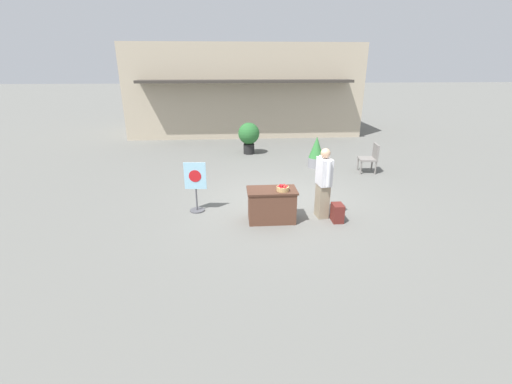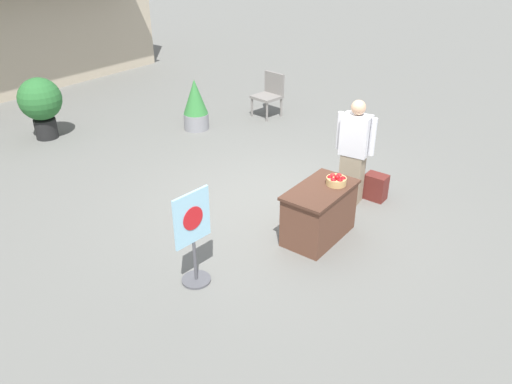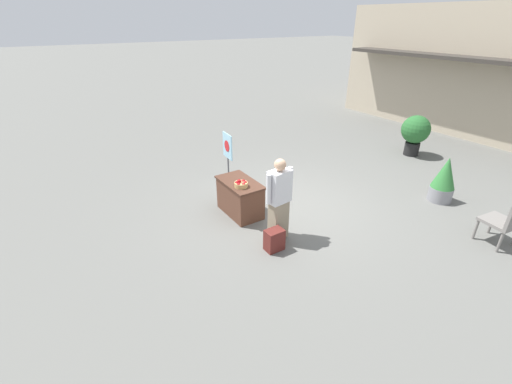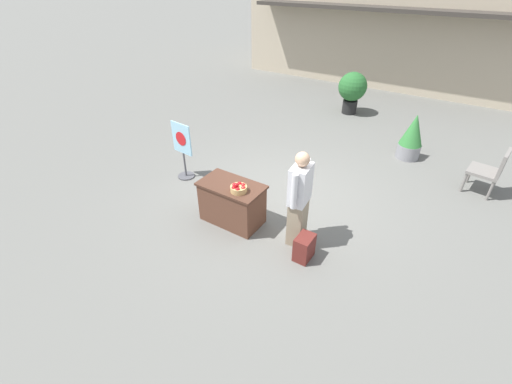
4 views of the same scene
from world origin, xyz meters
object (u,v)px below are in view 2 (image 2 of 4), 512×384
Objects in this scene: backpack at (376,187)px; patio_chair at (270,92)px; poster_board at (193,237)px; potted_plant_near_left at (41,102)px; potted_plant_far_right at (195,105)px; person_visitor at (354,152)px; display_table at (319,213)px; apple_basket at (336,180)px.

backpack is 0.44× the size of patio_chair.
potted_plant_near_left is (1.59, 5.66, 0.10)m from poster_board.
poster_board is 1.15× the size of potted_plant_far_right.
potted_plant_near_left is at bearing 169.29° from poster_board.
person_visitor is 4.20m from patio_chair.
poster_board reaches higher than display_table.
display_table is 0.68× the size of person_visitor.
display_table is 4.08× the size of apple_basket.
backpack is 4.45m from potted_plant_far_right.
person_visitor is at bearing 6.52° from display_table.
backpack is at bearing -97.21° from potted_plant_far_right.
apple_basket is 0.22× the size of potted_plant_near_left.
display_table is at bearing 155.71° from apple_basket.
poster_board is at bearing 158.61° from apple_basket.
poster_board is (-3.26, 0.84, 0.44)m from backpack.
display_table is at bearing -115.82° from potted_plant_far_right.
apple_basket is at bearing -24.29° from display_table.
potted_plant_far_right is (3.82, 3.57, -0.12)m from poster_board.
potted_plant_near_left is at bearing 93.58° from apple_basket.
apple_basket is at bearing 73.54° from poster_board.
poster_board is 6.15m from patio_chair.
display_table is 2.67× the size of backpack.
potted_plant_near_left reaches higher than display_table.
apple_basket is at bearing 53.73° from patio_chair.
potted_plant_near_left is (-1.38, 6.20, -0.09)m from person_visitor.
person_visitor reaches higher than poster_board.
poster_board is 0.99× the size of potted_plant_near_left.
potted_plant_far_right reaches higher than backpack.
patio_chair is (3.70, 3.50, 0.16)m from display_table.
potted_plant_near_left is at bearing -28.56° from patio_chair.
potted_plant_near_left is (-0.40, 6.44, -0.07)m from apple_basket.
potted_plant_far_right is (0.56, 4.40, 0.32)m from backpack.
apple_basket reaches higher than backpack.
apple_basket is 0.65× the size of backpack.
backpack is 0.39× the size of potted_plant_far_right.
display_table is 1.04× the size of potted_plant_far_right.
backpack is 4.28m from patio_chair.
person_visitor is 1.32× the size of potted_plant_near_left.
person_visitor is at bearing 13.79° from apple_basket.
potted_plant_far_right reaches higher than patio_chair.
person_visitor reaches higher than potted_plant_far_right.
potted_plant_far_right is at bearing -43.24° from potted_plant_near_left.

